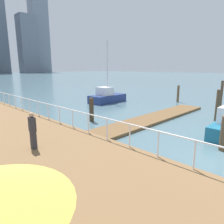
% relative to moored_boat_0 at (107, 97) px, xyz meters
% --- Properties ---
extents(ground_plane, '(300.00, 300.00, 0.00)m').
position_rel_moored_boat_0_xyz_m(ground_plane, '(-6.09, 5.08, -0.63)').
color(ground_plane, slate).
extents(floating_dock, '(13.21, 2.00, 0.18)m').
position_rel_moored_boat_0_xyz_m(floating_dock, '(-2.99, -8.13, -0.54)').
color(floating_dock, brown).
rests_on(floating_dock, ground_plane).
extents(boardwalk_railing, '(0.06, 27.48, 1.08)m').
position_rel_moored_boat_0_xyz_m(boardwalk_railing, '(-9.24, -5.92, 0.59)').
color(boardwalk_railing, white).
rests_on(boardwalk_railing, boardwalk).
extents(dock_piling_0, '(0.26, 0.26, 2.56)m').
position_rel_moored_boat_0_xyz_m(dock_piling_0, '(6.90, -9.83, 0.64)').
color(dock_piling_0, brown).
rests_on(dock_piling_0, ground_plane).
extents(dock_piling_1, '(0.33, 0.33, 1.72)m').
position_rel_moored_boat_0_xyz_m(dock_piling_1, '(-6.59, -5.19, 0.23)').
color(dock_piling_1, '#473826').
rests_on(dock_piling_1, ground_plane).
extents(dock_piling_2, '(0.27, 0.27, 2.32)m').
position_rel_moored_boat_0_xyz_m(dock_piling_2, '(-0.08, -11.67, 0.52)').
color(dock_piling_2, brown).
rests_on(dock_piling_2, ground_plane).
extents(dock_piling_3, '(0.35, 0.35, 1.68)m').
position_rel_moored_boat_0_xyz_m(dock_piling_3, '(-5.70, -13.78, 0.20)').
color(dock_piling_3, brown).
rests_on(dock_piling_3, ground_plane).
extents(dock_piling_4, '(0.26, 0.26, 1.90)m').
position_rel_moored_boat_0_xyz_m(dock_piling_4, '(5.74, -5.67, 0.31)').
color(dock_piling_4, brown).
rests_on(dock_piling_4, ground_plane).
extents(moored_boat_0, '(4.31, 2.08, 6.67)m').
position_rel_moored_boat_0_xyz_m(moored_boat_0, '(0.00, 0.00, 0.00)').
color(moored_boat_0, navy).
rests_on(moored_boat_0, ground_plane).
extents(pedestrian_1, '(0.25, 0.38, 1.61)m').
position_rel_moored_boat_0_xyz_m(pedestrian_1, '(-12.29, -8.07, 0.60)').
color(pedestrian_1, '#333338').
rests_on(pedestrian_1, boardwalk).
extents(skyline_tower_6, '(12.44, 10.16, 40.27)m').
position_rel_moored_boat_0_xyz_m(skyline_tower_6, '(51.97, 135.86, 19.50)').
color(skyline_tower_6, slate).
rests_on(skyline_tower_6, ground_plane).
extents(skyline_tower_7, '(13.74, 9.36, 74.81)m').
position_rel_moored_boat_0_xyz_m(skyline_tower_7, '(66.77, 146.16, 36.77)').
color(skyline_tower_7, gray).
rests_on(skyline_tower_7, ground_plane).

